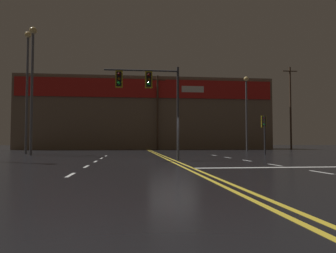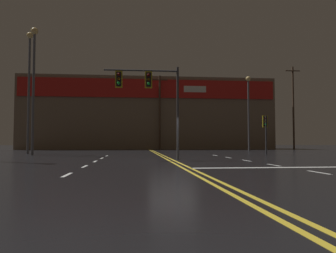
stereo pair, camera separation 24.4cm
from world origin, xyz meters
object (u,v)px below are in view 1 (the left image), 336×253
at_px(traffic_signal_median, 148,88).
at_px(traffic_signal_corner_northeast, 264,126).
at_px(streetlight_near_right, 246,103).
at_px(streetlight_far_left, 32,74).
at_px(streetlight_near_left, 27,77).

height_order(traffic_signal_median, traffic_signal_corner_northeast, traffic_signal_median).
bearing_deg(streetlight_near_right, streetlight_far_left, -154.22).
height_order(traffic_signal_corner_northeast, streetlight_far_left, streetlight_far_left).
bearing_deg(streetlight_near_left, traffic_signal_median, -46.72).
relative_size(traffic_signal_corner_northeast, streetlight_far_left, 0.32).
bearing_deg(streetlight_near_right, traffic_signal_median, -124.97).
xyz_separation_m(streetlight_near_right, streetlight_far_left, (-21.21, -10.25, 0.79)).
bearing_deg(streetlight_near_left, streetlight_far_left, -67.05).
bearing_deg(traffic_signal_median, traffic_signal_corner_northeast, 35.42).
bearing_deg(traffic_signal_median, streetlight_far_left, 139.20).
bearing_deg(streetlight_far_left, traffic_signal_corner_northeast, -1.17).
relative_size(traffic_signal_corner_northeast, streetlight_near_right, 0.37).
distance_m(streetlight_near_left, streetlight_near_right, 23.67).
xyz_separation_m(traffic_signal_corner_northeast, streetlight_far_left, (-18.85, 0.38, 4.05)).
bearing_deg(traffic_signal_corner_northeast, traffic_signal_median, -144.58).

